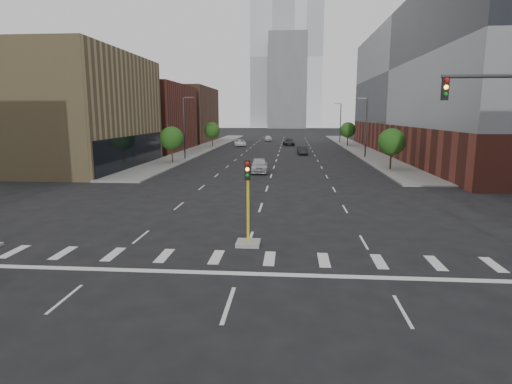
# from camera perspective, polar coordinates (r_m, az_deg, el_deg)

# --- Properties ---
(ground) EXTENTS (400.00, 400.00, 0.00)m
(ground) POSITION_cam_1_polar(r_m,az_deg,el_deg) (13.84, -4.97, -18.23)
(ground) COLOR black
(ground) RESTS_ON ground
(sidewalk_left_far) EXTENTS (5.00, 92.00, 0.15)m
(sidewalk_left_far) POSITION_cam_1_polar(r_m,az_deg,el_deg) (87.91, -6.60, 6.00)
(sidewalk_left_far) COLOR gray
(sidewalk_left_far) RESTS_ON ground
(sidewalk_right_far) EXTENTS (5.00, 92.00, 0.15)m
(sidewalk_right_far) POSITION_cam_1_polar(r_m,az_deg,el_deg) (87.18, 13.23, 5.76)
(sidewalk_right_far) COLOR gray
(sidewalk_right_far) RESTS_ON ground
(building_left_mid) EXTENTS (20.00, 24.00, 14.00)m
(building_left_mid) POSITION_cam_1_polar(r_m,az_deg,el_deg) (59.83, -25.38, 9.72)
(building_left_mid) COLOR #988156
(building_left_mid) RESTS_ON ground
(building_left_far_a) EXTENTS (20.00, 22.00, 12.00)m
(building_left_far_a) POSITION_cam_1_polar(r_m,az_deg,el_deg) (83.42, -16.34, 9.50)
(building_left_far_a) COLOR brown
(building_left_far_a) RESTS_ON ground
(building_left_far_b) EXTENTS (20.00, 24.00, 13.00)m
(building_left_far_b) POSITION_cam_1_polar(r_m,az_deg,el_deg) (108.11, -11.39, 10.07)
(building_left_far_b) COLOR brown
(building_left_far_b) RESTS_ON ground
(building_right_main) EXTENTS (24.00, 70.00, 22.00)m
(building_right_main) POSITION_cam_1_polar(r_m,az_deg,el_deg) (77.13, 26.14, 12.56)
(building_right_main) COLOR brown
(building_right_main) RESTS_ON ground
(tower_left) EXTENTS (22.00, 22.00, 70.00)m
(tower_left) POSITION_cam_1_polar(r_m,az_deg,el_deg) (233.93, 2.28, 17.29)
(tower_left) COLOR #B2B7BC
(tower_left) RESTS_ON ground
(tower_right) EXTENTS (20.00, 20.00, 80.00)m
(tower_right) POSITION_cam_1_polar(r_m,az_deg,el_deg) (274.13, 6.60, 17.26)
(tower_right) COLOR #B2B7BC
(tower_right) RESTS_ON ground
(tower_mid) EXTENTS (18.00, 18.00, 44.00)m
(tower_mid) POSITION_cam_1_polar(r_m,az_deg,el_deg) (212.55, 4.24, 14.45)
(tower_mid) COLOR slate
(tower_mid) RESTS_ON ground
(median_traffic_signal) EXTENTS (1.20, 1.20, 4.40)m
(median_traffic_signal) POSITION_cam_1_polar(r_m,az_deg,el_deg) (21.79, -1.07, -4.66)
(median_traffic_signal) COLOR #999993
(median_traffic_signal) RESTS_ON ground
(streetlight_right_a) EXTENTS (1.60, 0.22, 9.07)m
(streetlight_right_a) POSITION_cam_1_polar(r_m,az_deg,el_deg) (67.94, 14.41, 8.66)
(streetlight_right_a) COLOR #2D2D30
(streetlight_right_a) RESTS_ON ground
(streetlight_right_b) EXTENTS (1.60, 0.22, 9.07)m
(streetlight_right_b) POSITION_cam_1_polar(r_m,az_deg,el_deg) (102.61, 11.15, 9.24)
(streetlight_right_b) COLOR #2D2D30
(streetlight_right_b) RESTS_ON ground
(streetlight_left) EXTENTS (1.60, 0.22, 9.07)m
(streetlight_left) POSITION_cam_1_polar(r_m,az_deg,el_deg) (63.91, -9.49, 8.76)
(streetlight_left) COLOR #2D2D30
(streetlight_left) RESTS_ON ground
(tree_left_near) EXTENTS (3.20, 3.20, 4.85)m
(tree_left_near) POSITION_cam_1_polar(r_m,az_deg,el_deg) (59.30, -11.18, 7.03)
(tree_left_near) COLOR #382619
(tree_left_near) RESTS_ON ground
(tree_left_far) EXTENTS (3.20, 3.20, 4.85)m
(tree_left_far) POSITION_cam_1_polar(r_m,az_deg,el_deg) (88.52, -5.87, 8.19)
(tree_left_far) COLOR #382619
(tree_left_far) RESTS_ON ground
(tree_right_near) EXTENTS (3.20, 3.20, 4.85)m
(tree_right_near) POSITION_cam_1_polar(r_m,az_deg,el_deg) (53.41, 17.64, 6.40)
(tree_right_near) COLOR #382619
(tree_right_near) RESTS_ON ground
(tree_right_far) EXTENTS (3.20, 3.20, 4.85)m
(tree_right_far) POSITION_cam_1_polar(r_m,az_deg,el_deg) (92.80, 12.16, 8.11)
(tree_right_far) COLOR #382619
(tree_right_far) RESTS_ON ground
(car_near_left) EXTENTS (2.30, 5.11, 1.70)m
(car_near_left) POSITION_cam_1_polar(r_m,az_deg,el_deg) (49.17, 0.43, 3.60)
(car_near_left) COLOR #B3B2B7
(car_near_left) RESTS_ON ground
(car_mid_right) EXTENTS (1.81, 4.31, 1.39)m
(car_mid_right) POSITION_cam_1_polar(r_m,az_deg,el_deg) (71.74, 6.19, 5.54)
(car_mid_right) COLOR black
(car_mid_right) RESTS_ON ground
(car_far_left) EXTENTS (3.14, 5.36, 1.40)m
(car_far_left) POSITION_cam_1_polar(r_m,az_deg,el_deg) (90.52, -2.17, 6.58)
(car_far_left) COLOR white
(car_far_left) RESTS_ON ground
(car_deep_right) EXTENTS (2.78, 5.33, 1.48)m
(car_deep_right) POSITION_cam_1_polar(r_m,az_deg,el_deg) (92.31, 4.37, 6.65)
(car_deep_right) COLOR black
(car_deep_right) RESTS_ON ground
(car_distant) EXTENTS (2.23, 4.31, 1.40)m
(car_distant) POSITION_cam_1_polar(r_m,az_deg,el_deg) (107.36, 1.62, 7.17)
(car_distant) COLOR silver
(car_distant) RESTS_ON ground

